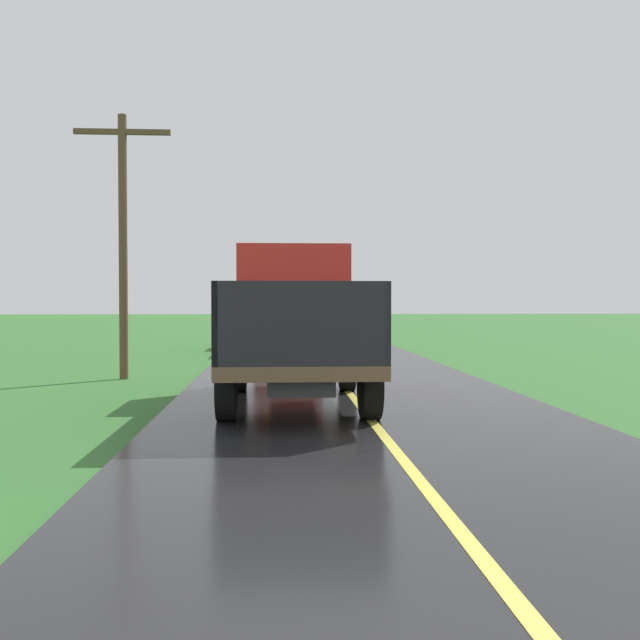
% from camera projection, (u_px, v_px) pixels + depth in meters
% --- Properties ---
extents(banana_truck_near, '(2.38, 5.82, 2.80)m').
position_uv_depth(banana_truck_near, '(294.00, 321.00, 12.69)').
color(banana_truck_near, '#2D2D30').
rests_on(banana_truck_near, road_surface).
extents(banana_truck_far, '(2.38, 5.81, 2.80)m').
position_uv_depth(banana_truck_far, '(287.00, 310.00, 27.27)').
color(banana_truck_far, '#2D2D30').
rests_on(banana_truck_far, road_surface).
extents(utility_pole_roadside, '(2.22, 0.20, 6.16)m').
position_uv_depth(utility_pole_roadside, '(123.00, 234.00, 16.49)').
color(utility_pole_roadside, brown).
rests_on(utility_pole_roadside, ground).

